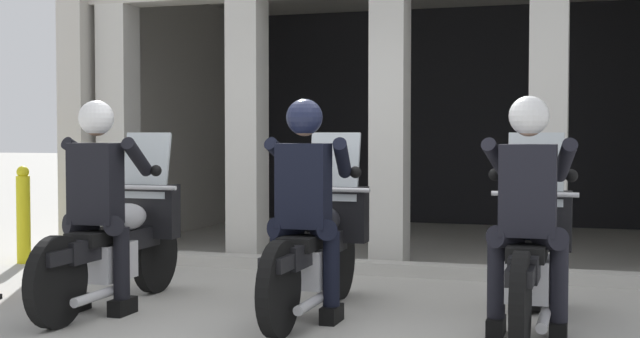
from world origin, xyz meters
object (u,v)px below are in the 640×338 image
object	(u,v)px
police_officer_left	(98,188)
police_officer_center	(305,190)
motorcycle_center	(317,246)
motorcycle_left	(119,242)
motorcycle_right	(531,256)
bollard_kerbside	(23,215)
police_officer_right	(528,195)

from	to	relation	value
police_officer_left	police_officer_center	size ratio (longest dim) A/B	1.00
police_officer_left	motorcycle_center	size ratio (longest dim) A/B	0.78
motorcycle_left	motorcycle_right	bearing A→B (deg)	-7.64
bollard_kerbside	police_officer_center	bearing A→B (deg)	-25.05
police_officer_left	motorcycle_center	xyz separation A→B (m)	(1.55, 0.50, -0.44)
motorcycle_right	bollard_kerbside	xyz separation A→B (m)	(-5.19, 1.45, -0.00)
police_officer_center	motorcycle_center	bearing A→B (deg)	72.48
police_officer_left	bollard_kerbside	distance (m)	2.86
police_officer_right	bollard_kerbside	distance (m)	5.49
motorcycle_center	police_officer_right	xyz separation A→B (m)	(1.55, -0.32, 0.44)
motorcycle_left	motorcycle_right	size ratio (longest dim) A/B	1.00
police_officer_left	motorcycle_center	world-z (taller)	police_officer_left
motorcycle_left	motorcycle_center	size ratio (longest dim) A/B	1.00
motorcycle_right	police_officer_right	distance (m)	0.52
police_officer_center	police_officer_right	distance (m)	1.55
motorcycle_center	police_officer_center	bearing A→B (deg)	-107.52
police_officer_left	police_officer_center	world-z (taller)	same
police_officer_left	motorcycle_center	bearing A→B (deg)	6.82
police_officer_center	motorcycle_right	distance (m)	1.63
motorcycle_center	bollard_kerbside	distance (m)	3.90
police_officer_left	police_officer_right	xyz separation A→B (m)	(3.10, 0.18, 0.00)
motorcycle_left	police_officer_center	size ratio (longest dim) A/B	1.29
motorcycle_right	bollard_kerbside	size ratio (longest dim) A/B	2.03
motorcycle_center	police_officer_right	bearing A→B (deg)	-28.88
police_officer_right	bollard_kerbside	world-z (taller)	police_officer_right
police_officer_left	police_officer_center	xyz separation A→B (m)	(1.55, 0.21, 0.00)
motorcycle_left	police_officer_right	size ratio (longest dim) A/B	1.29
motorcycle_right	police_officer_right	xyz separation A→B (m)	(-0.00, -0.28, 0.44)
police_officer_center	motorcycle_right	size ratio (longest dim) A/B	0.78
motorcycle_center	motorcycle_right	size ratio (longest dim) A/B	1.00
motorcycle_left	motorcycle_right	xyz separation A→B (m)	(3.10, 0.18, 0.00)
motorcycle_center	bollard_kerbside	bearing A→B (deg)	141.46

